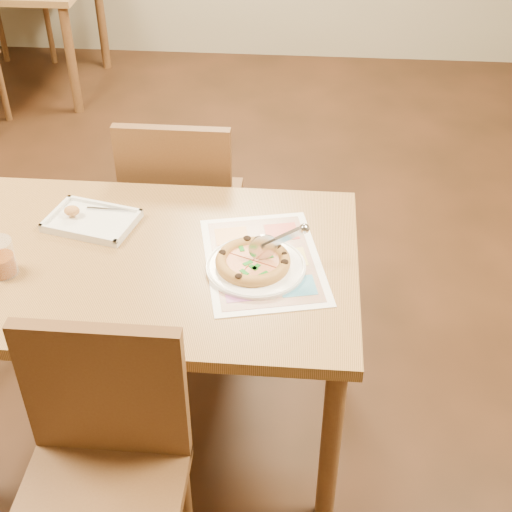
# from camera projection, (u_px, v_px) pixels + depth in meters

# --- Properties ---
(room) EXTENTS (7.00, 7.00, 7.00)m
(room) POSITION_uv_depth(u_px,v_px,m) (121.00, 59.00, 1.80)
(room) COLOR #371D0F
(room) RESTS_ON ground
(dining_table) EXTENTS (1.30, 0.85, 0.72)m
(dining_table) POSITION_uv_depth(u_px,v_px,m) (147.00, 279.00, 2.23)
(dining_table) COLOR #A77643
(dining_table) RESTS_ON ground
(chair_near) EXTENTS (0.42, 0.42, 0.47)m
(chair_near) POSITION_uv_depth(u_px,v_px,m) (101.00, 450.00, 1.79)
(chair_near) COLOR brown
(chair_near) RESTS_ON ground
(chair_far) EXTENTS (0.42, 0.42, 0.47)m
(chair_far) POSITION_uv_depth(u_px,v_px,m) (181.00, 195.00, 2.75)
(chair_far) COLOR brown
(chair_far) RESTS_ON ground
(plate) EXTENTS (0.38, 0.38, 0.02)m
(plate) POSITION_uv_depth(u_px,v_px,m) (256.00, 267.00, 2.12)
(plate) COLOR white
(plate) RESTS_ON dining_table
(pizza) EXTENTS (0.23, 0.23, 0.03)m
(pizza) POSITION_uv_depth(u_px,v_px,m) (253.00, 261.00, 2.11)
(pizza) COLOR gold
(pizza) RESTS_ON plate
(pizza_cutter) EXTENTS (0.17, 0.06, 0.10)m
(pizza_cutter) POSITION_uv_depth(u_px,v_px,m) (276.00, 241.00, 2.09)
(pizza_cutter) COLOR silver
(pizza_cutter) RESTS_ON pizza
(appetizer_tray) EXTENTS (0.31, 0.25, 0.05)m
(appetizer_tray) POSITION_uv_depth(u_px,v_px,m) (90.00, 221.00, 2.31)
(appetizer_tray) COLOR silver
(appetizer_tray) RESTS_ON dining_table
(glass_tumbler) EXTENTS (0.09, 0.09, 0.11)m
(glass_tumbler) POSITION_uv_depth(u_px,v_px,m) (0.00, 260.00, 2.09)
(glass_tumbler) COLOR #7B3309
(glass_tumbler) RESTS_ON dining_table
(menu) EXTENTS (0.44, 0.55, 0.00)m
(menu) POSITION_uv_depth(u_px,v_px,m) (263.00, 260.00, 2.16)
(menu) COLOR white
(menu) RESTS_ON dining_table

